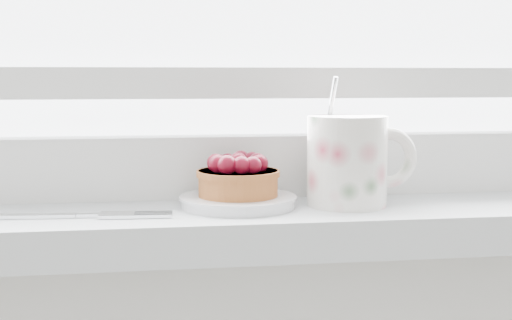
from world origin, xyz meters
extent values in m
cube|color=silver|center=(0.00, 1.90, 0.92)|extent=(1.60, 0.20, 0.04)
cube|color=silver|center=(0.00, 1.97, 0.97)|extent=(1.30, 0.05, 0.07)
cube|color=silver|center=(0.00, 1.97, 1.07)|extent=(1.30, 0.04, 0.04)
cylinder|color=white|center=(-0.02, 1.89, 0.95)|extent=(0.12, 0.12, 0.01)
cylinder|color=brown|center=(-0.02, 1.89, 0.97)|extent=(0.08, 0.08, 0.03)
cylinder|color=brown|center=(-0.02, 1.89, 0.98)|extent=(0.09, 0.09, 0.01)
sphere|color=#4C0512|center=(-0.02, 1.89, 0.99)|extent=(0.02, 0.02, 0.02)
sphere|color=#4C0512|center=(0.00, 1.90, 0.99)|extent=(0.02, 0.02, 0.02)
sphere|color=#4C0512|center=(-0.01, 1.91, 0.99)|extent=(0.02, 0.02, 0.02)
sphere|color=#4C0512|center=(-0.02, 1.91, 0.99)|extent=(0.02, 0.02, 0.02)
sphere|color=#4C0512|center=(-0.03, 1.91, 0.99)|extent=(0.02, 0.02, 0.02)
sphere|color=#4C0512|center=(-0.04, 1.91, 0.99)|extent=(0.02, 0.02, 0.02)
sphere|color=#4C0512|center=(-0.05, 1.89, 0.99)|extent=(0.02, 0.02, 0.02)
sphere|color=#4C0512|center=(-0.05, 1.88, 0.99)|extent=(0.02, 0.02, 0.02)
sphere|color=#4C0512|center=(-0.04, 1.87, 0.99)|extent=(0.02, 0.02, 0.02)
sphere|color=#4C0512|center=(-0.02, 1.87, 0.99)|extent=(0.02, 0.02, 0.02)
sphere|color=#4C0512|center=(-0.01, 1.87, 0.99)|extent=(0.02, 0.02, 0.02)
sphere|color=#4C0512|center=(0.00, 1.88, 0.99)|extent=(0.02, 0.02, 0.02)
cylinder|color=white|center=(0.09, 1.88, 0.99)|extent=(0.09, 0.09, 0.10)
cylinder|color=black|center=(0.09, 1.88, 1.03)|extent=(0.07, 0.07, 0.01)
torus|color=white|center=(0.14, 1.89, 0.99)|extent=(0.07, 0.02, 0.07)
cylinder|color=silver|center=(0.08, 1.90, 1.05)|extent=(0.01, 0.02, 0.06)
cube|color=silver|center=(-0.25, 1.86, 0.94)|extent=(0.12, 0.02, 0.00)
cube|color=silver|center=(-0.18, 1.86, 0.94)|extent=(0.02, 0.01, 0.00)
cube|color=silver|center=(-0.15, 1.86, 0.94)|extent=(0.04, 0.03, 0.00)
cube|color=silver|center=(-0.12, 1.84, 0.94)|extent=(0.04, 0.01, 0.00)
cube|color=silver|center=(-0.12, 1.85, 0.94)|extent=(0.04, 0.01, 0.00)
cube|color=silver|center=(-0.11, 1.86, 0.94)|extent=(0.04, 0.01, 0.00)
cube|color=silver|center=(-0.11, 1.87, 0.94)|extent=(0.04, 0.01, 0.00)
camera|label=1|loc=(-0.12, 1.16, 1.08)|focal=50.00mm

